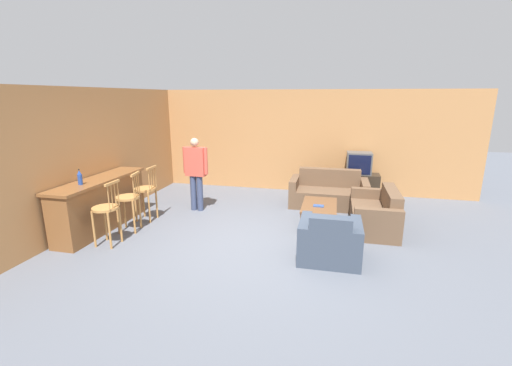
% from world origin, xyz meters
% --- Properties ---
extents(ground_plane, '(24.00, 24.00, 0.00)m').
position_xyz_m(ground_plane, '(0.00, 0.00, 0.00)').
color(ground_plane, '#565B66').
extents(wall_back, '(9.40, 0.08, 2.60)m').
position_xyz_m(wall_back, '(0.00, 3.67, 1.30)').
color(wall_back, '#B27A47').
rests_on(wall_back, ground_plane).
extents(wall_left, '(0.08, 8.67, 2.60)m').
position_xyz_m(wall_left, '(-3.28, 1.33, 1.30)').
color(wall_left, '#B27A47').
rests_on(wall_left, ground_plane).
extents(bar_counter, '(0.55, 2.19, 0.97)m').
position_xyz_m(bar_counter, '(-2.94, 0.11, 0.49)').
color(bar_counter, brown).
rests_on(bar_counter, ground_plane).
extents(bar_chair_near, '(0.42, 0.42, 1.10)m').
position_xyz_m(bar_chair_near, '(-2.36, -0.51, 0.58)').
color(bar_chair_near, '#B77F42').
rests_on(bar_chair_near, ground_plane).
extents(bar_chair_mid, '(0.49, 0.49, 1.10)m').
position_xyz_m(bar_chair_mid, '(-2.36, 0.13, 0.58)').
color(bar_chair_mid, '#B77F42').
rests_on(bar_chair_mid, ground_plane).
extents(bar_chair_far, '(0.42, 0.42, 1.10)m').
position_xyz_m(bar_chair_far, '(-2.36, 0.73, 0.58)').
color(bar_chair_far, '#B77F42').
rests_on(bar_chair_far, ground_plane).
extents(couch_far, '(1.71, 0.87, 0.81)m').
position_xyz_m(couch_far, '(1.18, 2.50, 0.29)').
color(couch_far, brown).
rests_on(couch_far, ground_plane).
extents(armchair_near, '(0.92, 0.83, 0.78)m').
position_xyz_m(armchair_near, '(1.26, -0.24, 0.29)').
color(armchair_near, '#384251').
rests_on(armchair_near, ground_plane).
extents(loveseat_right, '(0.80, 1.50, 0.77)m').
position_xyz_m(loveseat_right, '(2.09, 1.26, 0.28)').
color(loveseat_right, brown).
rests_on(loveseat_right, ground_plane).
extents(coffee_table, '(0.64, 1.07, 0.43)m').
position_xyz_m(coffee_table, '(1.04, 1.16, 0.37)').
color(coffee_table, brown).
rests_on(coffee_table, ground_plane).
extents(tv_unit, '(1.01, 0.44, 0.60)m').
position_xyz_m(tv_unit, '(1.86, 3.32, 0.30)').
color(tv_unit, '#2D2319').
rests_on(tv_unit, ground_plane).
extents(tv, '(0.58, 0.44, 0.53)m').
position_xyz_m(tv, '(1.86, 3.32, 0.86)').
color(tv, '#4C4C4C').
rests_on(tv, tv_unit).
extents(bottle, '(0.08, 0.08, 0.27)m').
position_xyz_m(bottle, '(-2.95, -0.33, 1.09)').
color(bottle, '#234293').
rests_on(bottle, bar_counter).
extents(book_on_table, '(0.20, 0.13, 0.02)m').
position_xyz_m(book_on_table, '(1.02, 1.05, 0.44)').
color(book_on_table, navy).
rests_on(book_on_table, coffee_table).
extents(person_by_window, '(0.56, 0.19, 1.59)m').
position_xyz_m(person_by_window, '(-1.62, 1.52, 0.89)').
color(person_by_window, '#384260').
rests_on(person_by_window, ground_plane).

